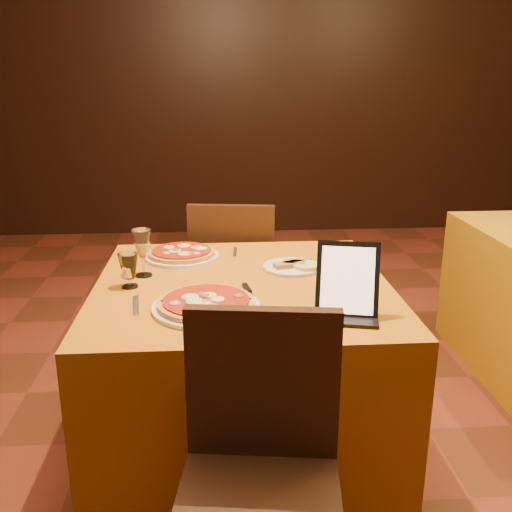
{
  "coord_description": "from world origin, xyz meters",
  "views": [
    {
      "loc": [
        -0.54,
        -2.13,
        1.48
      ],
      "look_at": [
        -0.4,
        -0.13,
        0.86
      ],
      "focal_mm": 40.0,
      "sensor_mm": 36.0,
      "label": 1
    }
  ],
  "objects": [
    {
      "name": "chair_main_far",
      "position": [
        -0.45,
        0.73,
        0.46
      ],
      "size": [
        0.52,
        0.52,
        0.91
      ],
      "primitive_type": null,
      "rotation": [
        0.0,
        0.0,
        3.01
      ],
      "color": "black",
      "rests_on": "floor"
    },
    {
      "name": "wall_back",
      "position": [
        0.0,
        3.5,
        1.4
      ],
      "size": [
        6.0,
        0.01,
        2.8
      ],
      "primitive_type": "cube",
      "color": "black",
      "rests_on": "floor"
    },
    {
      "name": "fork_near",
      "position": [
        -0.82,
        -0.31,
        0.75
      ],
      "size": [
        0.04,
        0.17,
        0.01
      ],
      "primitive_type": "cube",
      "rotation": [
        0.0,
        0.0,
        1.71
      ],
      "color": "silver",
      "rests_on": "main_table"
    },
    {
      "name": "fork_far",
      "position": [
        -0.47,
        0.28,
        0.75
      ],
      "size": [
        0.02,
        0.14,
        0.01
      ],
      "primitive_type": "cube",
      "rotation": [
        0.0,
        0.0,
        1.51
      ],
      "color": "#B1B1B8",
      "rests_on": "main_table"
    },
    {
      "name": "floor",
      "position": [
        0.0,
        0.0,
        -0.01
      ],
      "size": [
        6.0,
        7.0,
        0.01
      ],
      "primitive_type": "cube",
      "color": "#5E2D19",
      "rests_on": "ground"
    },
    {
      "name": "chair_main_near",
      "position": [
        -0.45,
        -0.94,
        0.46
      ],
      "size": [
        0.52,
        0.52,
        0.91
      ],
      "primitive_type": null,
      "rotation": [
        0.0,
        0.0,
        -0.13
      ],
      "color": "black",
      "rests_on": "floor"
    },
    {
      "name": "cutlet_dish",
      "position": [
        -0.25,
        0.04,
        0.76
      ],
      "size": [
        0.23,
        0.23,
        0.03
      ],
      "rotation": [
        0.0,
        0.0,
        0.15
      ],
      "color": "white",
      "rests_on": "main_table"
    },
    {
      "name": "wine_glass",
      "position": [
        -0.83,
        -0.0,
        0.84
      ],
      "size": [
        0.07,
        0.07,
        0.19
      ],
      "primitive_type": null,
      "rotation": [
        0.0,
        0.0,
        -0.08
      ],
      "color": "#F4FD8F",
      "rests_on": "main_table"
    },
    {
      "name": "pizza_near",
      "position": [
        -0.58,
        -0.36,
        0.77
      ],
      "size": [
        0.36,
        0.36,
        0.03
      ],
      "rotation": [
        0.0,
        0.0,
        -0.25
      ],
      "color": "white",
      "rests_on": "main_table"
    },
    {
      "name": "water_glass",
      "position": [
        -0.87,
        -0.13,
        0.81
      ],
      "size": [
        0.07,
        0.07,
        0.13
      ],
      "primitive_type": null,
      "rotation": [
        0.0,
        0.0,
        -0.08
      ],
      "color": "silver",
      "rests_on": "main_table"
    },
    {
      "name": "chair_side_far",
      "position": [
        1.34,
        1.25,
        0.46
      ],
      "size": [
        0.47,
        0.47,
        0.91
      ],
      "primitive_type": null,
      "rotation": [
        0.0,
        0.0,
        3.44
      ],
      "color": "black",
      "rests_on": "floor"
    },
    {
      "name": "tablet",
      "position": [
        -0.13,
        -0.43,
        0.87
      ],
      "size": [
        0.22,
        0.14,
        0.24
      ],
      "primitive_type": "cube",
      "rotation": [
        -0.35,
        0.0,
        -0.22
      ],
      "color": "black",
      "rests_on": "main_table"
    },
    {
      "name": "pizza_far",
      "position": [
        -0.7,
        0.22,
        0.77
      ],
      "size": [
        0.32,
        0.32,
        0.03
      ],
      "rotation": [
        0.0,
        0.0,
        0.43
      ],
      "color": "white",
      "rests_on": "main_table"
    },
    {
      "name": "knife",
      "position": [
        -0.43,
        -0.27,
        0.75
      ],
      "size": [
        0.05,
        0.22,
        0.01
      ],
      "primitive_type": "cube",
      "rotation": [
        0.0,
        0.0,
        1.74
      ],
      "color": "#AEAFB5",
      "rests_on": "main_table"
    },
    {
      "name": "main_table",
      "position": [
        -0.45,
        -0.11,
        0.38
      ],
      "size": [
        1.1,
        1.1,
        0.75
      ],
      "primitive_type": "cube",
      "color": "#AF660B",
      "rests_on": "floor"
    }
  ]
}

